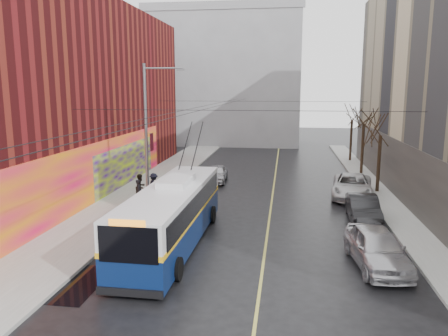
# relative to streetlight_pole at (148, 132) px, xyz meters

# --- Properties ---
(ground) EXTENTS (140.00, 140.00, 0.00)m
(ground) POSITION_rel_streetlight_pole_xyz_m (6.14, -10.00, -4.85)
(ground) COLOR black
(ground) RESTS_ON ground
(sidewalk_left) EXTENTS (4.00, 60.00, 0.15)m
(sidewalk_left) POSITION_rel_streetlight_pole_xyz_m (-1.86, 2.00, -4.77)
(sidewalk_left) COLOR gray
(sidewalk_left) RESTS_ON ground
(sidewalk_right) EXTENTS (2.00, 60.00, 0.15)m
(sidewalk_right) POSITION_rel_streetlight_pole_xyz_m (15.14, 2.00, -4.77)
(sidewalk_right) COLOR gray
(sidewalk_right) RESTS_ON ground
(lane_line) EXTENTS (0.12, 50.00, 0.01)m
(lane_line) POSITION_rel_streetlight_pole_xyz_m (7.64, 4.00, -4.84)
(lane_line) COLOR #BFB74C
(lane_line) RESTS_ON ground
(building_left) EXTENTS (12.11, 36.00, 14.00)m
(building_left) POSITION_rel_streetlight_pole_xyz_m (-9.85, 3.99, 2.14)
(building_left) COLOR #5D1215
(building_left) RESTS_ON ground
(building_far) EXTENTS (20.50, 12.10, 18.00)m
(building_far) POSITION_rel_streetlight_pole_xyz_m (0.14, 34.99, 4.17)
(building_far) COLOR gray
(building_far) RESTS_ON ground
(streetlight_pole) EXTENTS (2.65, 0.60, 9.00)m
(streetlight_pole) POSITION_rel_streetlight_pole_xyz_m (0.00, 0.00, 0.00)
(streetlight_pole) COLOR slate
(streetlight_pole) RESTS_ON ground
(catenary_wires) EXTENTS (18.00, 60.00, 0.22)m
(catenary_wires) POSITION_rel_streetlight_pole_xyz_m (3.60, 4.77, 1.40)
(catenary_wires) COLOR black
(tree_near) EXTENTS (3.20, 3.20, 6.40)m
(tree_near) POSITION_rel_streetlight_pole_xyz_m (15.14, 6.00, 0.13)
(tree_near) COLOR black
(tree_near) RESTS_ON ground
(tree_mid) EXTENTS (3.20, 3.20, 6.68)m
(tree_mid) POSITION_rel_streetlight_pole_xyz_m (15.14, 13.00, 0.41)
(tree_mid) COLOR black
(tree_mid) RESTS_ON ground
(tree_far) EXTENTS (3.20, 3.20, 6.57)m
(tree_far) POSITION_rel_streetlight_pole_xyz_m (15.14, 20.00, 0.30)
(tree_far) COLOR black
(tree_far) RESTS_ON ground
(puddle) EXTENTS (2.13, 3.58, 0.01)m
(puddle) POSITION_rel_streetlight_pole_xyz_m (0.44, -11.18, -4.84)
(puddle) COLOR black
(puddle) RESTS_ON ground
(pigeons_flying) EXTENTS (2.87, 2.04, 1.14)m
(pigeons_flying) POSITION_rel_streetlight_pole_xyz_m (3.96, 0.49, 2.19)
(pigeons_flying) COLOR slate
(trolleybus) EXTENTS (2.87, 11.81, 5.57)m
(trolleybus) POSITION_rel_streetlight_pole_xyz_m (3.16, -6.49, -3.30)
(trolleybus) COLOR #091A47
(trolleybus) RESTS_ON ground
(parked_car_a) EXTENTS (2.50, 5.08, 1.67)m
(parked_car_a) POSITION_rel_streetlight_pole_xyz_m (12.42, -7.79, -4.01)
(parked_car_a) COLOR silver
(parked_car_a) RESTS_ON ground
(parked_car_b) EXTENTS (1.67, 4.55, 1.49)m
(parked_car_b) POSITION_rel_streetlight_pole_xyz_m (12.95, -1.18, -4.10)
(parked_car_b) COLOR black
(parked_car_b) RESTS_ON ground
(parked_car_c) EXTENTS (3.43, 6.06, 1.60)m
(parked_car_c) POSITION_rel_streetlight_pole_xyz_m (13.14, 4.45, -4.05)
(parked_car_c) COLOR silver
(parked_car_c) RESTS_ON ground
(following_car) EXTENTS (1.73, 4.00, 1.34)m
(following_car) POSITION_rel_streetlight_pole_xyz_m (2.97, 8.21, -4.17)
(following_car) COLOR #B5B6BB
(following_car) RESTS_ON ground
(pedestrian_a) EXTENTS (0.53, 0.67, 1.62)m
(pedestrian_a) POSITION_rel_streetlight_pole_xyz_m (-0.78, 0.09, -3.89)
(pedestrian_a) COLOR black
(pedestrian_a) RESTS_ON sidewalk_left
(pedestrian_b) EXTENTS (0.88, 1.00, 1.73)m
(pedestrian_b) POSITION_rel_streetlight_pole_xyz_m (-1.08, 1.26, -3.83)
(pedestrian_b) COLOR black
(pedestrian_b) RESTS_ON sidewalk_left
(pedestrian_c) EXTENTS (1.16, 1.24, 1.68)m
(pedestrian_c) POSITION_rel_streetlight_pole_xyz_m (-0.36, 1.93, -3.86)
(pedestrian_c) COLOR black
(pedestrian_c) RESTS_ON sidewalk_left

